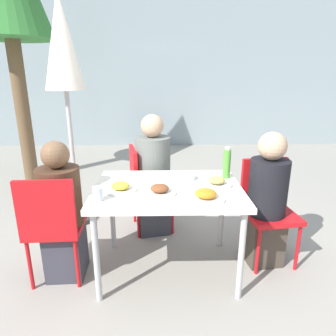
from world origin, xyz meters
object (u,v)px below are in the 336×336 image
bottle (227,163)px  drinking_cup (98,194)px  person_far (153,178)px  chair_left (53,222)px  closed_umbrella (63,53)px  person_left (62,215)px  chair_right (267,202)px  person_right (266,203)px  salad_bowl (186,176)px  chair_far (144,183)px

bottle → drinking_cup: size_ratio=2.67×
person_far → drinking_cup: size_ratio=12.36×
chair_left → closed_umbrella: 1.61m
person_left → person_far: person_far is taller
person_left → bottle: 1.35m
bottle → closed_umbrella: bearing=154.2°
person_far → closed_umbrella: (-0.84, 0.25, 1.17)m
chair_left → chair_right: bearing=7.7°
person_far → drinking_cup: (-0.34, -0.91, 0.21)m
person_right → person_far: bearing=-38.0°
chair_left → bottle: (1.34, 0.33, 0.34)m
salad_bowl → person_right: bearing=-5.3°
person_left → person_far: size_ratio=0.92×
chair_right → salad_bowl: 0.74m
chair_right → closed_umbrella: 2.31m
person_far → bottle: bearing=42.2°
chair_right → chair_far: 1.18m
closed_umbrella → chair_right: bearing=-21.5°
chair_left → drinking_cup: (0.38, -0.13, 0.27)m
chair_left → drinking_cup: 0.48m
chair_left → person_right: 1.68m
person_left → bottle: person_left is taller
bottle → salad_bowl: bottle is taller
person_left → chair_left: bearing=-121.9°
person_far → drinking_cup: 0.99m
person_left → person_right: bearing=2.4°
person_left → closed_umbrella: bearing=97.1°
closed_umbrella → salad_bowl: 1.67m
drinking_cup → person_right: bearing=15.4°
salad_bowl → closed_umbrella: bearing=146.6°
closed_umbrella → drinking_cup: (0.50, -1.16, -0.96)m
drinking_cup → chair_left: bearing=161.6°
closed_umbrella → bottle: bearing=-25.8°
drinking_cup → chair_far: bearing=74.8°
person_right → bottle: 0.46m
chair_far → bottle: bearing=43.9°
chair_right → person_far: bearing=-33.0°
chair_far → person_left: bearing=-50.1°
person_left → chair_right: 1.67m
person_left → drinking_cup: size_ratio=11.34×
person_left → chair_far: size_ratio=1.26×
chair_far → salad_bowl: chair_far is taller
person_left → chair_far: (0.59, 0.73, -0.01)m
salad_bowl → person_left: bearing=-167.8°
chair_left → bottle: 1.42m
chair_right → person_right: person_right is taller
person_far → salad_bowl: (0.28, -0.49, 0.19)m
chair_far → bottle: 0.92m
person_far → bottle: (0.62, -0.45, 0.29)m
person_left → closed_umbrella: size_ratio=0.48×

